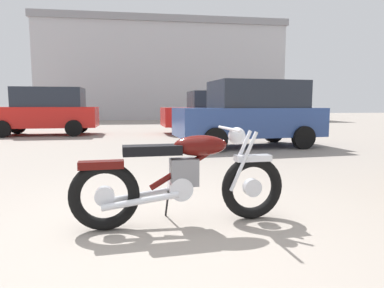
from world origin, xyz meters
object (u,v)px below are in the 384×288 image
(pale_sedan_back, at_px, (215,112))
(silver_sedan_mid, at_px, (251,113))
(red_hatchback_near, at_px, (46,111))
(vintage_motorcycle, at_px, (184,178))

(pale_sedan_back, relative_size, silver_sedan_mid, 1.06)
(pale_sedan_back, relative_size, red_hatchback_near, 1.09)
(red_hatchback_near, distance_m, silver_sedan_mid, 7.95)
(vintage_motorcycle, bearing_deg, red_hatchback_near, 106.60)
(vintage_motorcycle, relative_size, red_hatchback_near, 0.53)
(vintage_motorcycle, relative_size, silver_sedan_mid, 0.52)
(pale_sedan_back, bearing_deg, vintage_motorcycle, -106.92)
(vintage_motorcycle, distance_m, pale_sedan_back, 10.46)
(vintage_motorcycle, height_order, silver_sedan_mid, silver_sedan_mid)
(vintage_motorcycle, distance_m, silver_sedan_mid, 6.31)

